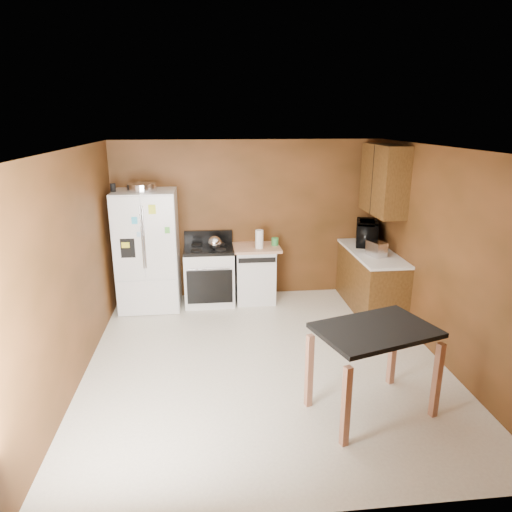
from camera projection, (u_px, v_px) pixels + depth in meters
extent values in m
plane|color=white|center=(265.00, 361.00, 5.51)|extent=(4.50, 4.50, 0.00)
plane|color=white|center=(266.00, 149.00, 4.78)|extent=(4.50, 4.50, 0.00)
plane|color=brown|center=(248.00, 220.00, 7.29)|extent=(4.20, 0.00, 4.20)
plane|color=brown|center=(309.00, 365.00, 3.00)|extent=(4.20, 0.00, 4.20)
plane|color=brown|center=(73.00, 268.00, 4.93)|extent=(0.00, 4.50, 4.50)
plane|color=brown|center=(443.00, 256.00, 5.36)|extent=(0.00, 4.50, 4.50)
cylinder|color=silver|center=(142.00, 187.00, 6.58)|extent=(0.43, 0.43, 0.11)
cylinder|color=black|center=(113.00, 188.00, 6.50)|extent=(0.08, 0.08, 0.12)
sphere|color=silver|center=(215.00, 243.00, 6.90)|extent=(0.20, 0.20, 0.20)
cylinder|color=white|center=(259.00, 239.00, 6.98)|extent=(0.16, 0.16, 0.28)
cylinder|color=green|center=(275.00, 242.00, 7.16)|extent=(0.13, 0.13, 0.12)
cube|color=silver|center=(377.00, 249.00, 6.56)|extent=(0.26, 0.33, 0.21)
imported|color=black|center=(367.00, 234.00, 7.16)|extent=(0.57, 0.69, 0.33)
cube|color=white|center=(148.00, 250.00, 6.87)|extent=(0.90, 0.75, 1.80)
cube|color=white|center=(127.00, 239.00, 6.40)|extent=(0.43, 0.02, 1.20)
cube|color=white|center=(160.00, 238.00, 6.45)|extent=(0.43, 0.02, 1.20)
cube|color=white|center=(148.00, 298.00, 6.68)|extent=(0.88, 0.02, 0.54)
cube|color=black|center=(128.00, 248.00, 6.43)|extent=(0.20, 0.01, 0.28)
cylinder|color=silver|center=(142.00, 238.00, 6.39)|extent=(0.02, 0.02, 0.90)
cylinder|color=silver|center=(144.00, 238.00, 6.40)|extent=(0.02, 0.02, 0.90)
cube|color=#38BDEF|center=(134.00, 220.00, 6.31)|extent=(0.08, 0.00, 0.10)
cube|color=#ECFF35|center=(152.00, 209.00, 6.29)|extent=(0.10, 0.00, 0.13)
cube|color=#53B841|center=(167.00, 230.00, 6.40)|extent=(0.07, 0.00, 0.09)
cube|color=yellow|center=(125.00, 245.00, 6.40)|extent=(0.11, 0.00, 0.08)
cube|color=#9DCAEB|center=(139.00, 234.00, 6.38)|extent=(0.07, 0.00, 0.07)
cube|color=white|center=(209.00, 277.00, 7.15)|extent=(0.76, 0.65, 0.85)
cube|color=black|center=(209.00, 249.00, 7.02)|extent=(0.76, 0.65, 0.05)
cube|color=black|center=(208.00, 237.00, 7.26)|extent=(0.76, 0.06, 0.20)
cube|color=black|center=(210.00, 287.00, 6.84)|extent=(0.68, 0.02, 0.52)
cylinder|color=silver|center=(209.00, 269.00, 6.75)|extent=(0.62, 0.02, 0.02)
cylinder|color=black|center=(197.00, 245.00, 7.15)|extent=(0.17, 0.17, 0.02)
cylinder|color=black|center=(220.00, 244.00, 7.18)|extent=(0.17, 0.17, 0.02)
cylinder|color=black|center=(197.00, 250.00, 6.84)|extent=(0.17, 0.17, 0.02)
cylinder|color=black|center=(221.00, 250.00, 6.88)|extent=(0.17, 0.17, 0.02)
cube|color=white|center=(255.00, 275.00, 7.25)|extent=(0.60, 0.60, 0.85)
cube|color=black|center=(257.00, 260.00, 6.85)|extent=(0.56, 0.02, 0.07)
cube|color=tan|center=(255.00, 248.00, 7.12)|extent=(0.78, 0.62, 0.04)
cube|color=brown|center=(370.00, 281.00, 6.95)|extent=(0.60, 1.55, 0.86)
cube|color=white|center=(373.00, 253.00, 6.82)|extent=(0.63, 1.58, 0.04)
cube|color=brown|center=(384.00, 180.00, 6.61)|extent=(0.35, 1.05, 1.00)
cube|color=black|center=(372.00, 180.00, 6.60)|extent=(0.01, 0.01, 1.00)
cube|color=black|center=(376.00, 330.00, 4.32)|extent=(1.26, 1.03, 0.05)
cube|color=#AC7053|center=(309.00, 371.00, 4.54)|extent=(0.08, 0.08, 0.78)
cube|color=#AC7053|center=(393.00, 351.00, 4.94)|extent=(0.08, 0.08, 0.78)
cube|color=#AC7053|center=(346.00, 407.00, 3.98)|extent=(0.08, 0.08, 0.78)
cube|color=#AC7053|center=(437.00, 380.00, 4.38)|extent=(0.08, 0.08, 0.78)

